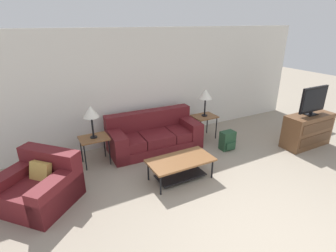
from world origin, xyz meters
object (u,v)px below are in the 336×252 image
at_px(couch, 154,136).
at_px(backpack, 227,141).
at_px(tv_console, 307,130).
at_px(armchair, 40,187).
at_px(side_table_left, 94,140).
at_px(table_lamp_left, 91,112).
at_px(coffee_table, 181,164).
at_px(side_table_right, 204,118).
at_px(table_lamp_right, 206,95).
at_px(television, 314,100).

distance_m(couch, backpack, 1.67).
distance_m(tv_console, backpack, 1.89).
xyz_separation_m(armchair, tv_console, (5.60, -0.67, 0.09)).
relative_size(side_table_left, table_lamp_left, 0.89).
distance_m(side_table_left, tv_console, 4.76).
relative_size(couch, coffee_table, 1.74).
relative_size(side_table_right, backpack, 1.35).
bearing_deg(coffee_table, backpack, 19.11).
bearing_deg(table_lamp_right, table_lamp_left, 180.00).
relative_size(armchair, side_table_right, 2.47).
bearing_deg(table_lamp_right, coffee_table, -137.93).
relative_size(armchair, table_lamp_left, 2.20).
relative_size(table_lamp_right, television, 0.81).
xyz_separation_m(tv_console, backpack, (-1.74, 0.71, -0.17)).
height_order(armchair, side_table_right, armchair).
xyz_separation_m(table_lamp_left, television, (4.52, -1.48, -0.01)).
distance_m(table_lamp_left, tv_console, 4.81).
distance_m(side_table_left, table_lamp_left, 0.59).
height_order(side_table_right, tv_console, tv_console).
xyz_separation_m(side_table_right, tv_console, (1.84, -1.48, -0.14)).
distance_m(armchair, side_table_right, 3.85).
bearing_deg(tv_console, table_lamp_right, 141.23).
relative_size(couch, side_table_left, 3.57).
xyz_separation_m(coffee_table, side_table_left, (-1.22, 1.31, 0.21)).
bearing_deg(side_table_left, table_lamp_left, -90.00).
height_order(table_lamp_left, tv_console, table_lamp_left).
xyz_separation_m(armchair, television, (5.60, -0.66, 0.81)).
height_order(table_lamp_right, television, television).
xyz_separation_m(armchair, table_lamp_left, (1.08, 0.82, 0.82)).
height_order(couch, armchair, couch).
relative_size(table_lamp_right, backpack, 1.52).
bearing_deg(table_lamp_right, backpack, -82.36).
distance_m(armchair, table_lamp_right, 3.93).
distance_m(television, backpack, 2.08).
bearing_deg(couch, side_table_left, -177.03).
xyz_separation_m(couch, armchair, (-2.42, -0.89, -0.01)).
xyz_separation_m(table_lamp_left, table_lamp_right, (2.67, 0.00, 0.00)).
height_order(coffee_table, backpack, backpack).
height_order(side_table_right, television, television).
bearing_deg(coffee_table, tv_console, -2.90).
distance_m(table_lamp_left, table_lamp_right, 2.67).
bearing_deg(side_table_left, side_table_right, 0.00).
bearing_deg(television, couch, 154.01).
bearing_deg(table_lamp_right, side_table_right, 63.43).
height_order(table_lamp_left, backpack, table_lamp_left).
xyz_separation_m(table_lamp_left, tv_console, (4.52, -1.48, -0.72)).
xyz_separation_m(television, backpack, (-1.74, 0.71, -0.89)).
height_order(coffee_table, table_lamp_right, table_lamp_right).
xyz_separation_m(side_table_right, table_lamp_left, (-2.67, -0.00, 0.59)).
xyz_separation_m(table_lamp_left, backpack, (2.78, -0.77, -0.90)).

